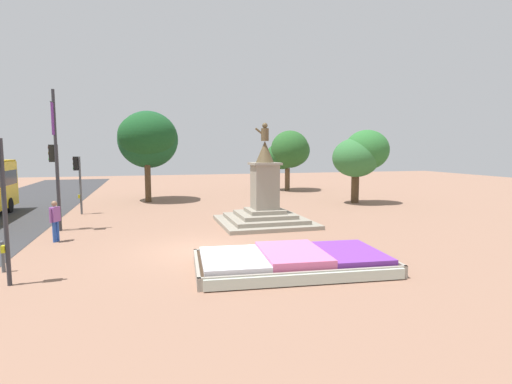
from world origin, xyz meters
The scene contains 11 objects.
ground_plane centered at (0.00, 0.00, 0.00)m, with size 90.60×90.60×0.00m, color #8C6651.
flower_planter centered at (2.49, -3.05, 0.26)m, with size 6.39×3.77×0.60m.
statue_monument centered at (3.81, 4.62, 0.99)m, with size 4.58×4.58×5.12m.
traffic_light_mid_block centered at (-6.05, 5.67, 2.75)m, with size 0.41×0.28×4.02m.
traffic_light_far_corner centered at (-5.82, 10.36, 2.34)m, with size 0.41×0.28×3.38m.
banner_pole centered at (-5.94, 5.43, 3.40)m, with size 0.14×0.56×6.50m.
pedestrian_with_handbag centered at (-5.63, 3.08, 0.99)m, with size 0.39×0.50×1.70m.
kerb_bollard_mid_a centered at (-6.31, -0.97, 0.52)m, with size 0.12×0.12×1.00m.
park_tree_far_left centered at (10.65, 20.00, 3.58)m, with size 4.26×4.30×5.47m.
park_tree_behind_statue centered at (-1.85, 15.65, 4.60)m, with size 4.33×5.01×6.59m.
park_tree_far_right centered at (12.43, 10.20, 3.45)m, with size 3.96×3.09×5.14m.
Camera 1 is at (-1.91, -14.67, 3.81)m, focal length 28.00 mm.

